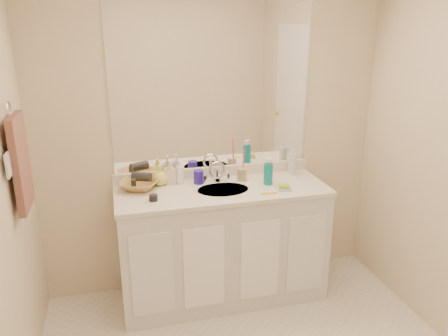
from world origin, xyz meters
The scene contains 24 objects.
wall_back centered at (0.00, 1.30, 1.20)m, with size 2.60×0.02×2.40m, color beige.
vanity_cabinet centered at (0.00, 1.02, 0.42)m, with size 1.50×0.55×0.85m, color silver.
countertop centered at (0.00, 1.02, 0.86)m, with size 1.52×0.57×0.03m, color silver.
backsplash centered at (0.00, 1.29, 0.92)m, with size 1.52×0.03×0.08m, color silver.
sink_basin centered at (0.00, 1.00, 0.87)m, with size 0.37×0.37×0.02m, color beige.
faucet centered at (0.00, 1.18, 0.94)m, with size 0.02×0.02×0.11m, color silver.
mirror centered at (0.00, 1.29, 1.56)m, with size 1.48×0.01×1.20m, color white.
blue_mug centered at (-0.14, 1.17, 0.93)m, with size 0.07×0.07×0.10m, color #2817A4.
tan_cup centered at (0.19, 1.15, 0.93)m, with size 0.07×0.07×0.09m, color tan.
toothbrush centered at (0.20, 1.15, 1.03)m, with size 0.01×0.01×0.20m, color #FD4269.
mouthwash_bottle centered at (0.35, 1.03, 0.96)m, with size 0.07×0.07×0.16m, color #0B7B89.
clear_pump_bottle centered at (0.61, 1.19, 0.96)m, with size 0.06×0.06×0.17m, color silver.
soap_dish centered at (0.42, 0.89, 0.89)m, with size 0.10×0.08×0.01m, color silver.
green_soap centered at (0.42, 0.89, 0.90)m, with size 0.08×0.05×0.03m, color #99BD2E.
orange_comb centered at (0.29, 0.84, 0.88)m, with size 0.12×0.02×0.00m, color gold.
dark_jar centered at (-0.50, 0.92, 0.90)m, with size 0.06×0.06×0.04m, color black.
soap_bottle_white centered at (-0.27, 1.21, 0.97)m, with size 0.07×0.07×0.18m, color white.
soap_bottle_cream centered at (-0.35, 1.23, 0.97)m, with size 0.08×0.08×0.17m, color beige.
soap_bottle_yellow centered at (-0.42, 1.21, 0.95)m, with size 0.12×0.12×0.15m, color #E8E05A.
wicker_basket centered at (-0.57, 1.17, 0.91)m, with size 0.27×0.27×0.07m, color #B48748.
hair_dryer centered at (-0.55, 1.17, 0.97)m, with size 0.07×0.07×0.14m, color black.
towel_ring centered at (-1.27, 0.77, 1.55)m, with size 0.11×0.11×0.01m, color silver.
hand_towel centered at (-1.25, 0.77, 1.25)m, with size 0.04×0.32×0.55m, color brown.
switch_plate centered at (-1.27, 0.57, 1.30)m, with size 0.01×0.09×0.13m, color silver.
Camera 1 is at (-0.73, -1.81, 2.00)m, focal length 35.00 mm.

